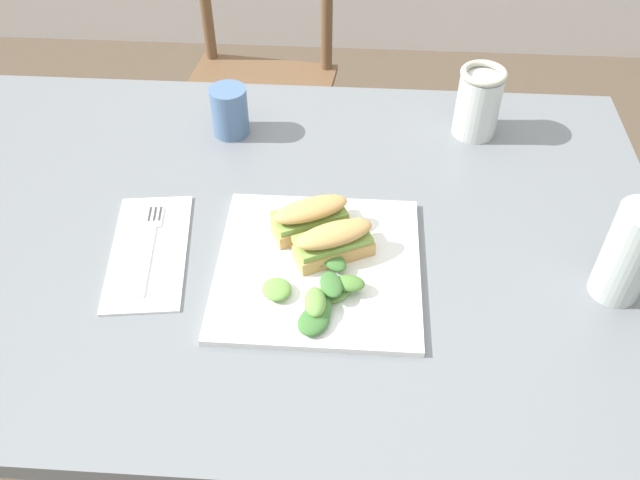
{
  "coord_description": "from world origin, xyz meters",
  "views": [
    {
      "loc": [
        0.2,
        -0.84,
        1.46
      ],
      "look_at": [
        0.15,
        -0.14,
        0.76
      ],
      "focal_mm": 37.74,
      "sensor_mm": 36.0,
      "label": 1
    }
  ],
  "objects_px": {
    "chair_wooden_far": "(257,88)",
    "sandwich_half_front": "(334,241)",
    "fork_on_napkin": "(150,241)",
    "bottle_cold_brew": "(628,255)",
    "cup_extra_side": "(230,111)",
    "dining_table": "(254,282)",
    "mason_jar_iced_tea": "(478,105)",
    "sandwich_half_back": "(310,217)",
    "plate_lunch": "(318,267)"
  },
  "relations": [
    {
      "from": "sandwich_half_front",
      "to": "cup_extra_side",
      "type": "height_order",
      "value": "cup_extra_side"
    },
    {
      "from": "chair_wooden_far",
      "to": "mason_jar_iced_tea",
      "type": "distance_m",
      "value": 0.83
    },
    {
      "from": "dining_table",
      "to": "chair_wooden_far",
      "type": "distance_m",
      "value": 0.88
    },
    {
      "from": "sandwich_half_front",
      "to": "chair_wooden_far",
      "type": "bearing_deg",
      "value": 105.39
    },
    {
      "from": "plate_lunch",
      "to": "sandwich_half_front",
      "type": "xyz_separation_m",
      "value": [
        0.02,
        0.02,
        0.03
      ]
    },
    {
      "from": "sandwich_half_back",
      "to": "bottle_cold_brew",
      "type": "height_order",
      "value": "bottle_cold_brew"
    },
    {
      "from": "plate_lunch",
      "to": "sandwich_half_back",
      "type": "height_order",
      "value": "sandwich_half_back"
    },
    {
      "from": "sandwich_half_back",
      "to": "mason_jar_iced_tea",
      "type": "relative_size",
      "value": 0.98
    },
    {
      "from": "fork_on_napkin",
      "to": "cup_extra_side",
      "type": "bearing_deg",
      "value": 75.15
    },
    {
      "from": "plate_lunch",
      "to": "cup_extra_side",
      "type": "xyz_separation_m",
      "value": [
        -0.18,
        0.33,
        0.04
      ]
    },
    {
      "from": "dining_table",
      "to": "plate_lunch",
      "type": "height_order",
      "value": "plate_lunch"
    },
    {
      "from": "fork_on_napkin",
      "to": "bottle_cold_brew",
      "type": "relative_size",
      "value": 0.92
    },
    {
      "from": "dining_table",
      "to": "chair_wooden_far",
      "type": "relative_size",
      "value": 1.49
    },
    {
      "from": "chair_wooden_far",
      "to": "sandwich_half_back",
      "type": "xyz_separation_m",
      "value": [
        0.21,
        -0.87,
        0.33
      ]
    },
    {
      "from": "chair_wooden_far",
      "to": "dining_table",
      "type": "bearing_deg",
      "value": -82.14
    },
    {
      "from": "sandwich_half_back",
      "to": "dining_table",
      "type": "bearing_deg",
      "value": 173.19
    },
    {
      "from": "fork_on_napkin",
      "to": "cup_extra_side",
      "type": "height_order",
      "value": "cup_extra_side"
    },
    {
      "from": "cup_extra_side",
      "to": "sandwich_half_front",
      "type": "bearing_deg",
      "value": -57.0
    },
    {
      "from": "sandwich_half_front",
      "to": "mason_jar_iced_tea",
      "type": "height_order",
      "value": "mason_jar_iced_tea"
    },
    {
      "from": "chair_wooden_far",
      "to": "sandwich_half_front",
      "type": "height_order",
      "value": "chair_wooden_far"
    },
    {
      "from": "plate_lunch",
      "to": "cup_extra_side",
      "type": "height_order",
      "value": "cup_extra_side"
    },
    {
      "from": "bottle_cold_brew",
      "to": "cup_extra_side",
      "type": "distance_m",
      "value": 0.68
    },
    {
      "from": "bottle_cold_brew",
      "to": "cup_extra_side",
      "type": "relative_size",
      "value": 2.28
    },
    {
      "from": "sandwich_half_front",
      "to": "sandwich_half_back",
      "type": "relative_size",
      "value": 1.0
    },
    {
      "from": "sandwich_half_back",
      "to": "fork_on_napkin",
      "type": "xyz_separation_m",
      "value": [
        -0.24,
        -0.03,
        -0.03
      ]
    },
    {
      "from": "plate_lunch",
      "to": "bottle_cold_brew",
      "type": "relative_size",
      "value": 1.44
    },
    {
      "from": "dining_table",
      "to": "chair_wooden_far",
      "type": "height_order",
      "value": "chair_wooden_far"
    },
    {
      "from": "mason_jar_iced_tea",
      "to": "cup_extra_side",
      "type": "height_order",
      "value": "mason_jar_iced_tea"
    },
    {
      "from": "sandwich_half_back",
      "to": "sandwich_half_front",
      "type": "bearing_deg",
      "value": -53.38
    },
    {
      "from": "dining_table",
      "to": "mason_jar_iced_tea",
      "type": "xyz_separation_m",
      "value": [
        0.37,
        0.27,
        0.18
      ]
    },
    {
      "from": "dining_table",
      "to": "cup_extra_side",
      "type": "relative_size",
      "value": 14.51
    },
    {
      "from": "sandwich_half_front",
      "to": "fork_on_napkin",
      "type": "height_order",
      "value": "sandwich_half_front"
    },
    {
      "from": "fork_on_napkin",
      "to": "cup_extra_side",
      "type": "distance_m",
      "value": 0.3
    },
    {
      "from": "fork_on_napkin",
      "to": "bottle_cold_brew",
      "type": "height_order",
      "value": "bottle_cold_brew"
    },
    {
      "from": "dining_table",
      "to": "plate_lunch",
      "type": "bearing_deg",
      "value": -35.74
    },
    {
      "from": "dining_table",
      "to": "fork_on_napkin",
      "type": "xyz_separation_m",
      "value": [
        -0.14,
        -0.05,
        0.13
      ]
    },
    {
      "from": "dining_table",
      "to": "plate_lunch",
      "type": "relative_size",
      "value": 4.42
    },
    {
      "from": "mason_jar_iced_tea",
      "to": "cup_extra_side",
      "type": "distance_m",
      "value": 0.44
    },
    {
      "from": "dining_table",
      "to": "mason_jar_iced_tea",
      "type": "distance_m",
      "value": 0.5
    },
    {
      "from": "mason_jar_iced_tea",
      "to": "fork_on_napkin",
      "type": "bearing_deg",
      "value": -148.02
    },
    {
      "from": "sandwich_half_back",
      "to": "cup_extra_side",
      "type": "height_order",
      "value": "cup_extra_side"
    },
    {
      "from": "chair_wooden_far",
      "to": "sandwich_half_back",
      "type": "bearing_deg",
      "value": -76.06
    },
    {
      "from": "sandwich_half_front",
      "to": "mason_jar_iced_tea",
      "type": "xyz_separation_m",
      "value": [
        0.24,
        0.33,
        0.02
      ]
    },
    {
      "from": "cup_extra_side",
      "to": "fork_on_napkin",
      "type": "bearing_deg",
      "value": -104.85
    },
    {
      "from": "chair_wooden_far",
      "to": "bottle_cold_brew",
      "type": "height_order",
      "value": "bottle_cold_brew"
    },
    {
      "from": "chair_wooden_far",
      "to": "fork_on_napkin",
      "type": "xyz_separation_m",
      "value": [
        -0.02,
        -0.9,
        0.3
      ]
    },
    {
      "from": "fork_on_napkin",
      "to": "bottle_cold_brew",
      "type": "bearing_deg",
      "value": -4.18
    },
    {
      "from": "sandwich_half_front",
      "to": "cup_extra_side",
      "type": "bearing_deg",
      "value": 123.0
    },
    {
      "from": "plate_lunch",
      "to": "cup_extra_side",
      "type": "distance_m",
      "value": 0.37
    },
    {
      "from": "plate_lunch",
      "to": "bottle_cold_brew",
      "type": "height_order",
      "value": "bottle_cold_brew"
    }
  ]
}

